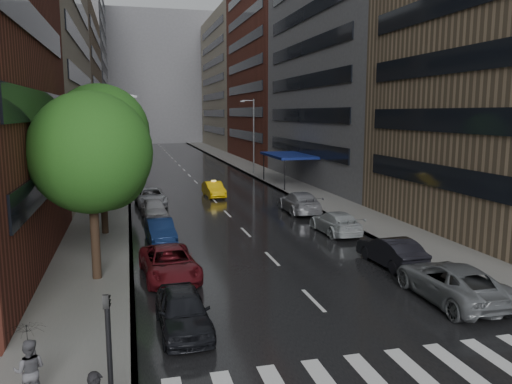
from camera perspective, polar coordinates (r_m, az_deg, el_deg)
ground at (r=17.39m, az=11.48°, el=-16.72°), size 220.00×220.00×0.00m
road at (r=64.85m, az=-8.05°, el=2.32°), size 14.00×140.00×0.01m
sidewalk_left at (r=64.49m, az=-16.03°, el=2.08°), size 4.00×140.00×0.15m
sidewalk_right at (r=66.42m, az=-0.31°, el=2.63°), size 4.00×140.00×0.15m
crosswalk at (r=15.90m, az=15.49°, el=-19.42°), size 13.15×2.80×0.01m
buildings_left at (r=73.75m, az=-21.23°, el=15.06°), size 8.00×108.00×38.00m
buildings_right at (r=74.46m, az=3.02°, el=14.84°), size 8.05×109.10×36.00m
building_far at (r=132.49m, az=-11.57°, el=12.55°), size 40.00×14.00×32.00m
tree_near at (r=22.78m, az=-18.36°, el=4.25°), size 5.30×5.30×8.45m
tree_mid at (r=31.51m, az=-17.34°, el=6.49°), size 5.79×5.79×9.23m
tree_far at (r=46.77m, az=-16.36°, el=5.76°), size 4.70×4.70×7.49m
taxi at (r=45.07m, az=-4.86°, el=0.31°), size 1.67×4.23×1.37m
parked_cars_left at (r=30.12m, az=-10.94°, el=-4.16°), size 2.73×29.34×1.46m
parked_cars_right at (r=29.11m, az=11.36°, el=-4.53°), size 2.73×24.13×1.61m
ped_black_umbrella at (r=14.56m, az=-24.57°, el=-16.67°), size 0.96×0.98×2.09m
traffic_light at (r=12.05m, az=-16.41°, el=-17.32°), size 0.18×0.15×3.45m
street_lamp_left at (r=44.11m, az=-15.31°, el=5.33°), size 1.74×0.22×9.00m
street_lamp_right at (r=60.90m, az=-0.34°, el=6.59°), size 1.74×0.22×9.00m
awning at (r=51.76m, az=3.71°, el=4.19°), size 4.00×8.00×3.12m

